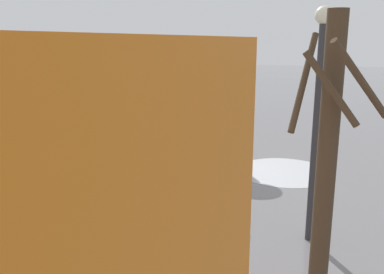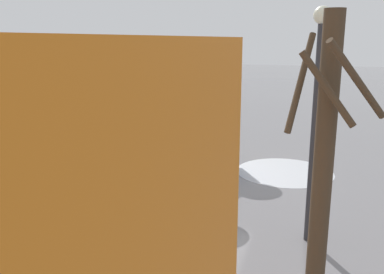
{
  "view_description": "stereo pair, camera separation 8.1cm",
  "coord_description": "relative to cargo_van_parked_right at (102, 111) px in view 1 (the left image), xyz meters",
  "views": [
    {
      "loc": [
        -2.88,
        10.54,
        3.37
      ],
      "look_at": [
        -0.05,
        1.17,
        1.05
      ],
      "focal_mm": 38.89,
      "sensor_mm": 36.0,
      "label": 1
    },
    {
      "loc": [
        -2.95,
        10.51,
        3.37
      ],
      "look_at": [
        -0.05,
        1.17,
        1.05
      ],
      "focal_mm": 38.89,
      "sensor_mm": 36.0,
      "label": 2
    }
  ],
  "objects": [
    {
      "name": "cargo_van_parked_right",
      "position": [
        0.0,
        0.0,
        0.0
      ],
      "size": [
        2.29,
        5.39,
        2.6
      ],
      "color": "gray",
      "rests_on": "ground"
    },
    {
      "name": "slush_patch_near_cluster",
      "position": [
        -0.75,
        -0.24,
        -1.18
      ],
      "size": [
        3.0,
        3.0,
        0.01
      ],
      "primitive_type": "cylinder",
      "color": "silver",
      "rests_on": "ground"
    },
    {
      "name": "pedestrian_pink_side",
      "position": [
        -3.5,
        2.6,
        0.41
      ],
      "size": [
        1.04,
        1.04,
        2.15
      ],
      "color": "black",
      "rests_on": "ground"
    },
    {
      "name": "slush_patch_under_van",
      "position": [
        -0.6,
        0.38,
        -1.18
      ],
      "size": [
        2.23,
        2.23,
        0.01
      ],
      "primitive_type": "cylinder",
      "color": "#999BA0",
      "rests_on": "ground"
    },
    {
      "name": "hand_dolly_boxes",
      "position": [
        -3.2,
        1.32,
        -0.53
      ],
      "size": [
        0.75,
        0.85,
        1.32
      ],
      "color": "#515156",
      "rests_on": "ground"
    },
    {
      "name": "pedestrian_black_side",
      "position": [
        -3.83,
        0.16,
        0.39
      ],
      "size": [
        1.04,
        1.04,
        2.15
      ],
      "color": "black",
      "rests_on": "ground"
    },
    {
      "name": "street_lamp",
      "position": [
        -6.39,
        4.51,
        1.19
      ],
      "size": [
        0.28,
        0.28,
        3.86
      ],
      "color": "#2D2D33",
      "rests_on": "ground"
    },
    {
      "name": "bare_tree_near",
      "position": [
        -6.53,
        6.35,
        0.77
      ],
      "size": [
        1.11,
        1.1,
        3.7
      ],
      "color": "#423323",
      "rests_on": "ground"
    },
    {
      "name": "slush_patch_far_side",
      "position": [
        -5.69,
        0.82,
        -1.18
      ],
      "size": [
        2.49,
        2.49,
        0.01
      ],
      "primitive_type": "cylinder",
      "color": "#ADAFB5",
      "rests_on": "ground"
    },
    {
      "name": "shopping_cart_vendor",
      "position": [
        -4.11,
        1.54,
        -0.61
      ],
      "size": [
        0.77,
        0.95,
        1.02
      ],
      "color": "#1951B2",
      "rests_on": "ground"
    },
    {
      "name": "ground_plane",
      "position": [
        -3.49,
        0.85,
        -1.18
      ],
      "size": [
        90.0,
        90.0,
        0.0
      ],
      "primitive_type": "plane",
      "color": "slate"
    }
  ]
}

